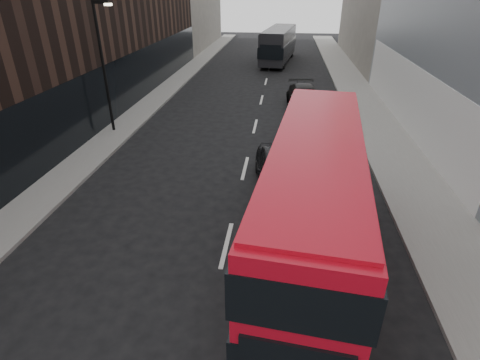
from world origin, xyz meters
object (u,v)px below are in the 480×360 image
(car_a, at_px, (278,169))
(street_lamp, at_px, (104,60))
(grey_bus, at_px, (279,44))
(car_c, at_px, (304,98))
(red_bus, at_px, (313,198))
(car_b, at_px, (297,129))

(car_a, bearing_deg, street_lamp, 143.64)
(car_a, bearing_deg, grey_bus, 84.76)
(car_c, bearing_deg, red_bus, -96.80)
(red_bus, bearing_deg, grey_bus, 99.34)
(grey_bus, relative_size, car_b, 2.98)
(red_bus, height_order, car_c, red_bus)
(grey_bus, distance_m, car_c, 17.77)
(street_lamp, bearing_deg, red_bus, -44.07)
(car_b, xyz_separation_m, car_c, (0.57, 6.00, 0.16))
(grey_bus, height_order, car_b, grey_bus)
(car_a, bearing_deg, red_bus, -84.56)
(red_bus, xyz_separation_m, car_a, (-1.08, 4.98, -1.57))
(car_b, bearing_deg, car_a, -99.46)
(street_lamp, height_order, car_b, street_lamp)
(street_lamp, distance_m, car_c, 13.26)
(street_lamp, distance_m, car_a, 11.78)
(car_b, relative_size, car_c, 0.70)
(red_bus, bearing_deg, car_c, 94.71)
(red_bus, height_order, grey_bus, red_bus)
(street_lamp, xyz_separation_m, car_c, (11.32, 6.00, -3.40))
(red_bus, bearing_deg, car_b, 96.98)
(red_bus, distance_m, grey_bus, 34.19)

